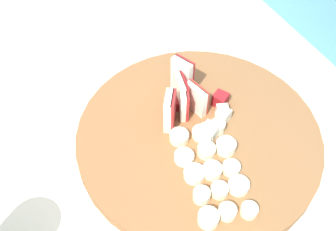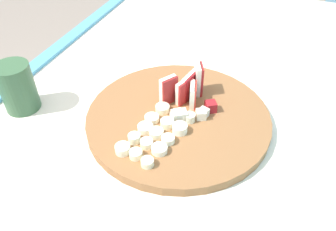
{
  "view_description": "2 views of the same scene",
  "coord_description": "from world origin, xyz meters",
  "px_view_note": "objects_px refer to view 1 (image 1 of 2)",
  "views": [
    {
      "loc": [
        0.28,
        -0.14,
        1.4
      ],
      "look_at": [
        -0.05,
        0.02,
        0.96
      ],
      "focal_mm": 41.56,
      "sensor_mm": 36.0,
      "label": 1
    },
    {
      "loc": [
        0.47,
        0.22,
        1.37
      ],
      "look_at": [
        0.01,
        0.05,
        0.95
      ],
      "focal_mm": 36.21,
      "sensor_mm": 36.0,
      "label": 2
    }
  ],
  "objects_px": {
    "cutting_board": "(198,135)",
    "banana_slice_rows": "(211,169)",
    "apple_wedge_fan": "(182,94)",
    "apple_dice_pile": "(210,118)"
  },
  "relations": [
    {
      "from": "banana_slice_rows",
      "to": "apple_wedge_fan",
      "type": "bearing_deg",
      "value": 172.15
    },
    {
      "from": "cutting_board",
      "to": "banana_slice_rows",
      "type": "bearing_deg",
      "value": -14.71
    },
    {
      "from": "cutting_board",
      "to": "apple_wedge_fan",
      "type": "xyz_separation_m",
      "value": [
        -0.06,
        -0.0,
        0.04
      ]
    },
    {
      "from": "apple_wedge_fan",
      "to": "apple_dice_pile",
      "type": "distance_m",
      "value": 0.06
    },
    {
      "from": "cutting_board",
      "to": "banana_slice_rows",
      "type": "distance_m",
      "value": 0.07
    },
    {
      "from": "apple_wedge_fan",
      "to": "cutting_board",
      "type": "bearing_deg",
      "value": 0.98
    },
    {
      "from": "apple_wedge_fan",
      "to": "banana_slice_rows",
      "type": "distance_m",
      "value": 0.13
    },
    {
      "from": "cutting_board",
      "to": "apple_wedge_fan",
      "type": "bearing_deg",
      "value": -179.02
    },
    {
      "from": "apple_wedge_fan",
      "to": "banana_slice_rows",
      "type": "bearing_deg",
      "value": -7.85
    },
    {
      "from": "cutting_board",
      "to": "apple_dice_pile",
      "type": "relative_size",
      "value": 3.71
    }
  ]
}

